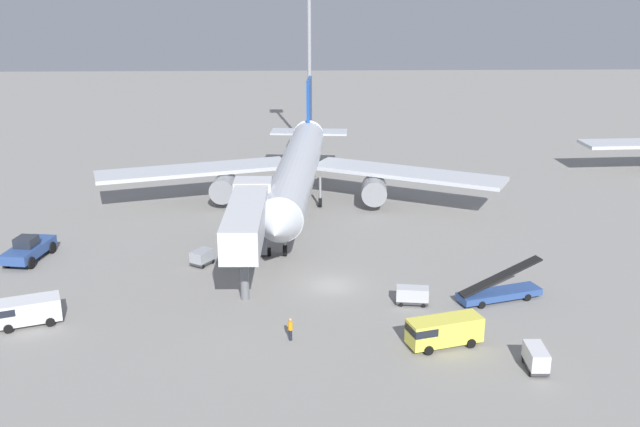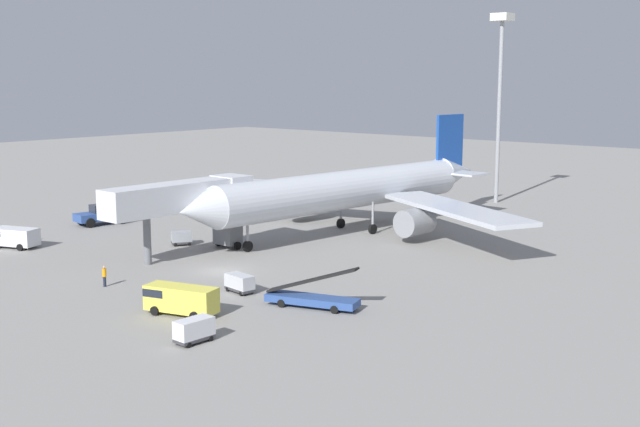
# 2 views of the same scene
# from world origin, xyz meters

# --- Properties ---
(ground_plane) EXTENTS (300.00, 300.00, 0.00)m
(ground_plane) POSITION_xyz_m (0.00, 0.00, 0.00)
(ground_plane) COLOR gray
(airplane_at_gate) EXTENTS (46.74, 45.55, 12.40)m
(airplane_at_gate) POSITION_xyz_m (-2.76, 22.31, 4.63)
(airplane_at_gate) COLOR silver
(airplane_at_gate) RESTS_ON ground
(jet_bridge) EXTENTS (3.57, 16.09, 7.28)m
(jet_bridge) POSITION_xyz_m (-7.09, 2.37, 5.40)
(jet_bridge) COLOR silver
(jet_bridge) RESTS_ON ground
(pushback_tug) EXTENTS (3.52, 6.44, 2.37)m
(pushback_tug) POSITION_xyz_m (-27.83, 6.77, 1.10)
(pushback_tug) COLOR #2D4C8E
(pushback_tug) RESTS_ON ground
(belt_loader_truck) EXTENTS (7.32, 3.88, 3.33)m
(belt_loader_truck) POSITION_xyz_m (13.52, -3.42, 0.78)
(belt_loader_truck) COLOR #2D4C8E
(belt_loader_truck) RESTS_ON ground
(service_van_mid_right) EXTENTS (5.19, 3.64, 2.00)m
(service_van_mid_right) POSITION_xyz_m (-23.47, -6.66, 1.15)
(service_van_mid_right) COLOR silver
(service_van_mid_right) RESTS_ON ground
(service_van_near_right) EXTENTS (5.69, 3.30, 2.10)m
(service_van_near_right) POSITION_xyz_m (7.42, -11.00, 1.21)
(service_van_near_right) COLOR #E5DB4C
(service_van_near_right) RESTS_ON ground
(baggage_cart_far_left) EXTENTS (2.25, 2.43, 1.39)m
(baggage_cart_far_left) POSITION_xyz_m (-11.61, 5.14, 0.77)
(baggage_cart_far_left) COLOR #38383D
(baggage_cart_far_left) RESTS_ON ground
(baggage_cart_near_center) EXTENTS (2.71, 1.55, 1.46)m
(baggage_cart_near_center) POSITION_xyz_m (6.33, -3.95, 0.81)
(baggage_cart_near_center) COLOR #38383D
(baggage_cart_near_center) RESTS_ON ground
(baggage_cart_mid_center) EXTENTS (1.31, 2.62, 1.59)m
(baggage_cart_mid_center) POSITION_xyz_m (13.08, -14.51, 0.88)
(baggage_cart_mid_center) COLOR #38383D
(baggage_cart_mid_center) RESTS_ON ground
(ground_crew_worker_foreground) EXTENTS (0.34, 0.34, 1.74)m
(ground_crew_worker_foreground) POSITION_xyz_m (-3.42, -9.85, 0.92)
(ground_crew_worker_foreground) COLOR #1E2333
(ground_crew_worker_foreground) RESTS_ON ground
(safety_cone_alpha) EXTENTS (0.34, 0.34, 0.52)m
(safety_cone_alpha) POSITION_xyz_m (-25.29, -2.80, 0.25)
(safety_cone_alpha) COLOR black
(safety_cone_alpha) RESTS_ON ground
(apron_light_mast) EXTENTS (2.40, 2.40, 25.26)m
(apron_light_mast) POSITION_xyz_m (-1.02, 51.66, 17.57)
(apron_light_mast) COLOR #93969B
(apron_light_mast) RESTS_ON ground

